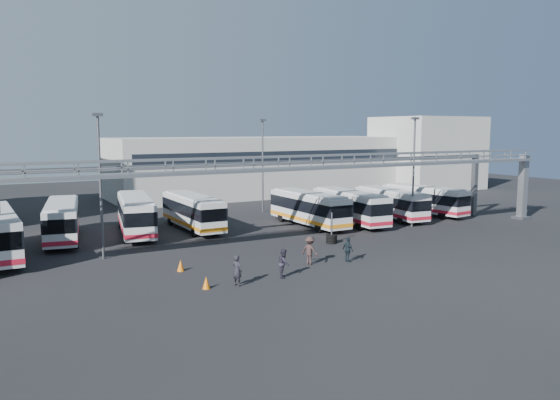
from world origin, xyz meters
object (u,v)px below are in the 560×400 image
pedestrian_a (237,271)px  pedestrian_d (348,250)px  bus_6 (350,206)px  bus_5 (309,207)px  bus_8 (424,199)px  bus_7 (391,203)px  cone_right (181,265)px  light_pole_mid (414,166)px  light_pole_back (263,160)px  light_pole_left (100,178)px  pedestrian_c (310,250)px  cone_left (206,283)px  bus_2 (136,213)px  bus_1 (62,219)px  bus_3 (193,211)px  tire_stack (332,238)px  pedestrian_b (284,263)px

pedestrian_a → pedestrian_d: pedestrian_a is taller
bus_6 → pedestrian_d: bearing=-122.6°
bus_5 → bus_8: 14.58m
bus_7 → cone_right: (-25.67, -9.50, -1.30)m
light_pole_mid → bus_7: (1.33, 4.60, -4.05)m
light_pole_back → bus_6: light_pole_back is taller
bus_6 → pedestrian_d: (-9.35, -12.42, -0.93)m
light_pole_left → pedestrian_c: 15.37m
light_pole_back → pedestrian_d: bearing=-103.2°
cone_left → cone_right: cone_right is taller
light_pole_back → bus_2: bearing=-158.5°
bus_1 → pedestrian_c: size_ratio=5.65×
bus_3 → tire_stack: bearing=-55.4°
bus_8 → cone_right: size_ratio=13.71×
bus_5 → bus_7: size_ratio=1.04×
light_pole_left → bus_6: (23.91, 3.24, -3.96)m
cone_left → pedestrian_d: bearing=6.4°
bus_3 → tire_stack: size_ratio=4.20×
pedestrian_c → tire_stack: tire_stack is taller
bus_7 → cone_right: bearing=-154.0°
bus_2 → cone_right: 13.85m
bus_5 → pedestrian_a: (-14.31, -14.83, -0.87)m
light_pole_left → cone_left: 12.26m
bus_1 → tire_stack: (18.71, -11.58, -1.37)m
pedestrian_b → pedestrian_d: size_ratio=1.04×
light_pole_back → cone_right: light_pole_back is taller
bus_1 → bus_7: bearing=1.4°
pedestrian_b → cone_right: size_ratio=2.35×
pedestrian_a → pedestrian_d: bearing=-102.3°
bus_5 → cone_left: size_ratio=14.69×
bus_2 → bus_5: (15.37, -3.76, -0.08)m
bus_2 → pedestrian_a: size_ratio=6.22×
bus_2 → bus_7: size_ratio=1.12×
light_pole_back → bus_5: (-0.25, -9.90, -3.95)m
bus_3 → bus_6: bus_6 is taller
light_pole_mid → bus_6: bearing=133.9°
bus_3 → bus_2: bearing=178.6°
light_pole_back → bus_3: (-10.49, -6.31, -3.96)m
light_pole_left → pedestrian_d: light_pole_left is taller
bus_2 → bus_8: bus_2 is taller
bus_6 → pedestrian_c: (-12.04, -11.76, -0.81)m
bus_6 → bus_7: 5.43m
pedestrian_b → cone_left: bearing=121.6°
bus_8 → tire_stack: bearing=-163.5°
pedestrian_a → pedestrian_d: size_ratio=1.08×
bus_7 → pedestrian_c: size_ratio=5.26×
light_pole_mid → pedestrian_a: 25.04m
pedestrian_c → cone_left: pedestrian_c is taller
bus_8 → cone_right: 32.25m
bus_6 → bus_3: bearing=167.2°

